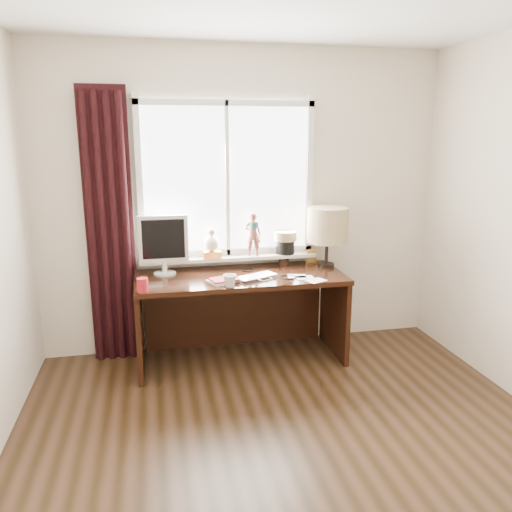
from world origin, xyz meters
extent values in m
cube|color=#3F2819|center=(0.00, 0.00, 0.00)|extent=(3.50, 4.00, 0.00)
cube|color=beige|center=(0.00, 2.00, 1.30)|extent=(3.50, 0.00, 2.60)
imported|color=silver|center=(0.01, 1.51, 0.76)|extent=(0.40, 0.34, 0.03)
imported|color=white|center=(-0.24, 1.33, 0.80)|extent=(0.13, 0.14, 0.10)
cylinder|color=#A41A1F|center=(-0.88, 1.33, 0.80)|extent=(0.08, 0.08, 0.11)
cube|color=white|center=(-0.15, 1.99, 1.50)|extent=(1.40, 0.02, 1.30)
cube|color=silver|center=(-0.15, 1.96, 0.88)|extent=(1.50, 0.05, 0.05)
cube|color=silver|center=(-0.15, 1.96, 2.12)|extent=(1.50, 0.05, 0.05)
cube|color=silver|center=(-0.88, 1.96, 1.50)|extent=(0.05, 0.05, 1.40)
cube|color=silver|center=(0.57, 1.96, 1.50)|extent=(0.05, 0.05, 1.40)
cube|color=silver|center=(-0.15, 1.96, 1.50)|extent=(0.03, 0.05, 1.30)
cube|color=silver|center=(-0.15, 1.91, 0.83)|extent=(1.52, 0.18, 0.03)
cylinder|color=#440E11|center=(-0.63, 1.88, 0.96)|extent=(0.13, 0.13, 0.22)
cube|color=gold|center=(-0.30, 1.87, 0.88)|extent=(0.15, 0.12, 0.06)
sphere|color=beige|center=(-0.30, 1.87, 0.97)|extent=(0.13, 0.13, 0.13)
sphere|color=beige|center=(-0.30, 1.87, 1.07)|extent=(0.07, 0.07, 0.07)
imported|color=brown|center=(0.06, 1.88, 1.04)|extent=(0.16, 0.13, 0.38)
cylinder|color=#1E4C51|center=(0.06, 1.87, 1.12)|extent=(0.10, 0.10, 0.05)
cylinder|color=black|center=(0.35, 1.89, 0.91)|extent=(0.16, 0.16, 0.12)
cylinder|color=#8C6B4C|center=(0.35, 1.89, 1.01)|extent=(0.20, 0.20, 0.08)
cube|color=black|center=(-1.13, 1.92, 1.12)|extent=(0.38, 0.05, 2.25)
cylinder|color=black|center=(-1.27, 1.89, 1.10)|extent=(0.06, 0.06, 2.20)
cylinder|color=black|center=(-1.18, 1.89, 1.10)|extent=(0.06, 0.06, 2.20)
cylinder|color=black|center=(-1.09, 1.89, 1.10)|extent=(0.06, 0.06, 2.20)
cylinder|color=black|center=(-1.00, 1.89, 1.10)|extent=(0.06, 0.06, 2.20)
cube|color=black|center=(-0.10, 1.63, 0.73)|extent=(1.70, 0.70, 0.04)
cube|color=black|center=(-0.93, 1.63, 0.35)|extent=(0.04, 0.64, 0.71)
cube|color=black|center=(0.73, 1.63, 0.35)|extent=(0.04, 0.64, 0.71)
cube|color=black|center=(-0.10, 1.97, 0.35)|extent=(1.60, 0.03, 0.71)
cylinder|color=beige|center=(-0.71, 1.79, 0.76)|extent=(0.18, 0.18, 0.01)
cylinder|color=beige|center=(-0.71, 1.79, 0.81)|extent=(0.04, 0.04, 0.10)
cube|color=beige|center=(-0.71, 1.79, 1.05)|extent=(0.40, 0.04, 0.38)
cube|color=black|center=(-0.71, 1.76, 1.05)|extent=(0.34, 0.01, 0.32)
cube|color=beige|center=(-0.27, 1.46, 0.76)|extent=(0.27, 0.24, 0.02)
cube|color=maroon|center=(-0.26, 1.45, 0.78)|extent=(0.24, 0.20, 0.01)
cylinder|color=black|center=(0.34, 1.89, 0.81)|extent=(0.09, 0.09, 0.12)
cylinder|color=black|center=(0.32, 1.90, 0.86)|extent=(0.01, 0.01, 0.22)
cylinder|color=black|center=(0.35, 1.89, 0.84)|extent=(0.01, 0.01, 0.19)
cylinder|color=black|center=(0.34, 1.91, 0.88)|extent=(0.01, 0.01, 0.25)
cylinder|color=black|center=(0.35, 1.91, 0.83)|extent=(0.01, 0.01, 0.17)
cube|color=gold|center=(0.58, 1.86, 0.81)|extent=(0.10, 0.03, 0.13)
cube|color=#996633|center=(0.58, 1.85, 0.81)|extent=(0.08, 0.02, 0.10)
cylinder|color=black|center=(0.68, 1.74, 0.77)|extent=(0.14, 0.14, 0.03)
cylinder|color=black|center=(0.68, 1.74, 0.89)|extent=(0.03, 0.03, 0.22)
cylinder|color=beige|center=(0.68, 1.74, 1.12)|extent=(0.35, 0.35, 0.30)
cube|color=white|center=(0.34, 1.50, 0.75)|extent=(0.17, 0.14, 0.00)
cube|color=white|center=(0.39, 1.45, 0.75)|extent=(0.15, 0.11, 0.00)
cube|color=white|center=(0.46, 1.35, 0.75)|extent=(0.18, 0.16, 0.00)
torus|color=black|center=(0.26, 1.48, 0.75)|extent=(0.16, 0.16, 0.01)
torus|color=black|center=(0.09, 1.64, 0.75)|extent=(0.13, 0.13, 0.01)
torus|color=black|center=(-0.01, 1.76, 0.75)|extent=(0.14, 0.14, 0.01)
camera|label=1|loc=(-0.78, -2.25, 1.87)|focal=35.00mm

